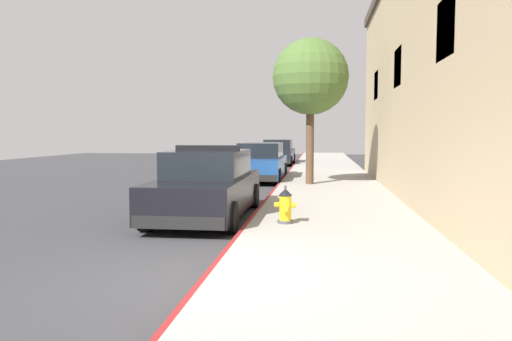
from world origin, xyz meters
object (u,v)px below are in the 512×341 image
(police_cruiser, at_px, (207,186))
(fire_hydrant, at_px, (285,206))
(parked_car_silver_ahead, at_px, (261,163))
(street_tree, at_px, (310,77))
(parked_car_dark_far, at_px, (278,153))

(police_cruiser, height_order, fire_hydrant, police_cruiser)
(parked_car_silver_ahead, height_order, street_tree, street_tree)
(parked_car_silver_ahead, bearing_deg, police_cruiser, -91.05)
(police_cruiser, xyz_separation_m, street_tree, (2.23, 6.52, 3.17))
(parked_car_silver_ahead, relative_size, fire_hydrant, 6.37)
(police_cruiser, xyz_separation_m, parked_car_dark_far, (0.03, 19.61, -0.00))
(parked_car_silver_ahead, relative_size, street_tree, 0.94)
(fire_hydrant, bearing_deg, parked_car_dark_far, 95.09)
(parked_car_silver_ahead, distance_m, parked_car_dark_far, 10.50)
(fire_hydrant, height_order, street_tree, street_tree)
(parked_car_dark_far, height_order, fire_hydrant, parked_car_dark_far)
(parked_car_dark_far, xyz_separation_m, street_tree, (2.20, -13.09, 3.18))
(parked_car_silver_ahead, bearing_deg, fire_hydrant, -80.58)
(parked_car_dark_far, distance_m, street_tree, 13.65)
(parked_car_dark_far, height_order, street_tree, street_tree)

